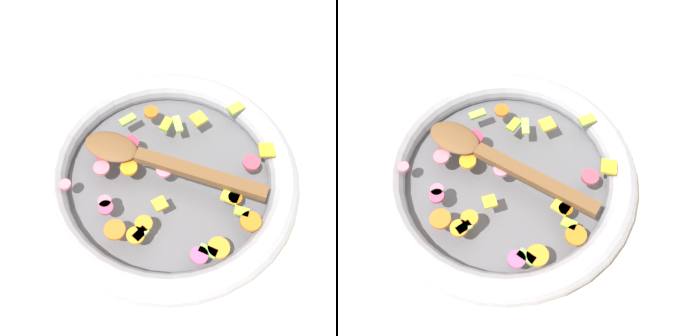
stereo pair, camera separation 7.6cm
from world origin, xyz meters
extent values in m
plane|color=beige|center=(0.00, 0.00, 0.00)|extent=(4.00, 4.00, 0.00)
cylinder|color=slate|center=(0.00, 0.00, 0.01)|extent=(0.39, 0.39, 0.01)
torus|color=#9E9EA5|center=(0.00, 0.00, 0.03)|extent=(0.44, 0.44, 0.05)
cylinder|color=orange|center=(0.01, -0.06, 0.05)|extent=(0.04, 0.04, 0.01)
cylinder|color=orange|center=(-0.10, -0.05, 0.05)|extent=(0.03, 0.03, 0.01)
cylinder|color=orange|center=(0.04, 0.11, 0.05)|extent=(0.03, 0.03, 0.01)
cylinder|color=orange|center=(0.12, 0.10, 0.05)|extent=(0.05, 0.05, 0.01)
cylinder|color=orange|center=(0.07, 0.14, 0.05)|extent=(0.04, 0.04, 0.01)
cylinder|color=orange|center=(0.12, -0.06, 0.05)|extent=(0.04, 0.04, 0.01)
cylinder|color=orange|center=(0.11, -0.02, 0.05)|extent=(0.04, 0.04, 0.01)
cylinder|color=orange|center=(0.13, -0.03, 0.05)|extent=(0.04, 0.04, 0.01)
cube|color=#82B849|center=(0.13, 0.08, 0.05)|extent=(0.02, 0.03, 0.01)
cube|color=#B0DA59|center=(-0.09, 0.00, 0.05)|extent=(0.03, 0.02, 0.01)
cube|color=#97B231|center=(-0.08, -0.02, 0.05)|extent=(0.03, 0.02, 0.01)
cube|color=#9BCD3E|center=(-0.01, -0.05, 0.05)|extent=(0.02, 0.01, 0.01)
cube|color=#98B43A|center=(-0.14, 0.09, 0.05)|extent=(0.03, 0.03, 0.01)
cube|color=#BCD95F|center=(0.12, -0.02, 0.05)|extent=(0.03, 0.02, 0.01)
cube|color=#8FB532|center=(0.06, 0.13, 0.05)|extent=(0.02, 0.02, 0.01)
cube|color=#97CB4A|center=(-0.08, -0.09, 0.05)|extent=(0.03, 0.03, 0.01)
cylinder|color=#DF6F82|center=(0.02, -0.11, 0.05)|extent=(0.04, 0.04, 0.01)
cylinder|color=pink|center=(0.06, -0.15, 0.05)|extent=(0.02, 0.02, 0.01)
cylinder|color=#DB437B|center=(0.00, -0.11, 0.05)|extent=(0.02, 0.02, 0.01)
cylinder|color=#DB395B|center=(-0.03, -0.07, 0.05)|extent=(0.04, 0.04, 0.01)
cylinder|color=#D0445A|center=(-0.03, 0.13, 0.05)|extent=(0.03, 0.03, 0.01)
cylinder|color=pink|center=(0.01, -0.01, 0.05)|extent=(0.03, 0.03, 0.01)
cylinder|color=#D05386|center=(0.14, 0.07, 0.05)|extent=(0.04, 0.04, 0.01)
cylinder|color=#DB6D88|center=(0.08, -0.08, 0.05)|extent=(0.02, 0.02, 0.01)
cylinder|color=#D54B71|center=(0.09, -0.08, 0.05)|extent=(0.03, 0.03, 0.01)
cube|color=yellow|center=(-0.06, 0.15, 0.05)|extent=(0.03, 0.03, 0.01)
cube|color=gold|center=(0.07, 0.00, 0.05)|extent=(0.03, 0.03, 0.01)
cube|color=yellow|center=(-0.11, 0.03, 0.05)|extent=(0.03, 0.03, 0.01)
cube|color=yellow|center=(0.03, 0.11, 0.05)|extent=(0.03, 0.03, 0.01)
cube|color=brown|center=(0.01, 0.05, 0.06)|extent=(0.05, 0.22, 0.01)
ellipsoid|color=brown|center=(-0.01, -0.10, 0.06)|extent=(0.07, 0.10, 0.01)
camera|label=1|loc=(0.38, 0.07, 0.70)|focal=50.00mm
camera|label=2|loc=(0.36, 0.15, 0.70)|focal=50.00mm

